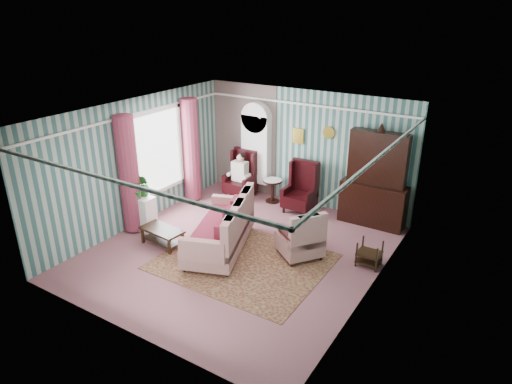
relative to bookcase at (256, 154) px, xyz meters
The scene contains 17 objects.
floor 3.34m from the bookcase, 64.58° to the right, with size 6.00×6.00×0.00m, color #95565B.
room_shell 2.90m from the bookcase, 74.62° to the right, with size 5.53×6.02×2.91m.
bookcase is the anchor object (origin of this frame).
dresser_hutch 3.25m from the bookcase, ahead, with size 1.50×0.56×2.36m, color black.
wingback_left 0.68m from the bookcase, 122.66° to the right, with size 0.76×0.80×1.25m, color black.
wingback_right 1.63m from the bookcase, 14.57° to the right, with size 0.76×0.80×1.25m, color black.
seated_woman 0.70m from the bookcase, 122.66° to the right, with size 0.44×0.40×1.18m, color beige, non-canonical shape.
round_side_table 1.07m from the bookcase, 20.27° to the right, with size 0.50×0.50×0.60m, color black.
nest_table 4.37m from the bookcase, 26.92° to the right, with size 0.45×0.38×0.54m, color black.
plant_stand 3.39m from the bookcase, 108.49° to the right, with size 0.55×0.35×0.80m, color silver.
rug 3.72m from the bookcase, 62.28° to the right, with size 3.20×2.60×0.01m, color #4D191B.
sofa 3.17m from the bookcase, 72.19° to the right, with size 2.26×0.94×0.99m, color beige.
floral_armchair 3.47m from the bookcase, 43.04° to the right, with size 0.87×0.83×1.00m, color beige.
coffee_table 3.60m from the bookcase, 92.94° to the right, with size 0.94×0.48×0.38m, color black.
potted_plant_a 3.42m from the bookcase, 108.11° to the right, with size 0.39×0.34×0.44m, color #1B531A.
potted_plant_b 3.23m from the bookcase, 108.15° to the right, with size 0.29×0.23×0.52m, color #1A561B.
potted_plant_c 3.23m from the bookcase, 110.54° to the right, with size 0.20×0.20×0.35m, color #1B4B17.
Camera 1 is at (4.69, -6.85, 4.79)m, focal length 32.00 mm.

